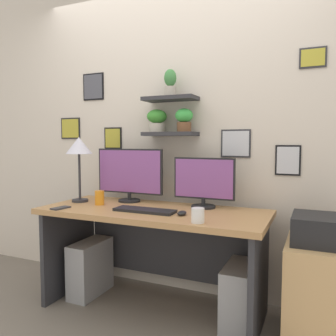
{
  "coord_description": "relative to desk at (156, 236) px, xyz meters",
  "views": [
    {
      "loc": [
        1.09,
        -2.18,
        1.24
      ],
      "look_at": [
        0.1,
        0.05,
        1.05
      ],
      "focal_mm": 36.39,
      "sensor_mm": 36.0,
      "label": 1
    }
  ],
  "objects": [
    {
      "name": "desk",
      "position": [
        0.0,
        0.0,
        0.0
      ],
      "size": [
        1.65,
        0.68,
        0.75
      ],
      "color": "tan",
      "rests_on": "ground"
    },
    {
      "name": "keyboard",
      "position": [
        -0.01,
        -0.15,
        0.22
      ],
      "size": [
        0.44,
        0.14,
        0.02
      ],
      "primitive_type": "cube",
      "color": "black",
      "rests_on": "desk"
    },
    {
      "name": "computer_tower_right",
      "position": [
        0.63,
        -0.03,
        -0.33
      ],
      "size": [
        0.18,
        0.4,
        0.42
      ],
      "primitive_type": "cube",
      "color": "#99999E",
      "rests_on": "ground"
    },
    {
      "name": "computer_mouse",
      "position": [
        0.27,
        -0.16,
        0.22
      ],
      "size": [
        0.06,
        0.09,
        0.03
      ],
      "primitive_type": "ellipsoid",
      "color": "black",
      "rests_on": "desk"
    },
    {
      "name": "desk_lamp",
      "position": [
        -0.68,
        -0.01,
        0.64
      ],
      "size": [
        0.21,
        0.21,
        0.53
      ],
      "color": "#2D2D33",
      "rests_on": "desk"
    },
    {
      "name": "computer_tower_left",
      "position": [
        -0.58,
        -0.03,
        -0.32
      ],
      "size": [
        0.18,
        0.4,
        0.43
      ],
      "primitive_type": "cube",
      "color": "#99999E",
      "rests_on": "ground"
    },
    {
      "name": "monitor_right",
      "position": [
        0.32,
        0.16,
        0.4
      ],
      "size": [
        0.47,
        0.18,
        0.37
      ],
      "color": "black",
      "rests_on": "desk"
    },
    {
      "name": "drawer_cabinet",
      "position": [
        1.14,
        -0.01,
        -0.23
      ],
      "size": [
        0.44,
        0.5,
        0.62
      ],
      "primitive_type": "cube",
      "color": "tan",
      "rests_on": "ground"
    },
    {
      "name": "monitor_left",
      "position": [
        -0.32,
        0.16,
        0.44
      ],
      "size": [
        0.58,
        0.18,
        0.43
      ],
      "color": "black",
      "rests_on": "desk"
    },
    {
      "name": "ground_plane",
      "position": [
        0.0,
        -0.06,
        -0.54
      ],
      "size": [
        8.0,
        8.0,
        0.0
      ],
      "primitive_type": "plane",
      "color": "#70665B"
    },
    {
      "name": "coffee_mug",
      "position": [
        0.43,
        -0.31,
        0.25
      ],
      "size": [
        0.08,
        0.08,
        0.09
      ],
      "primitive_type": "cylinder",
      "color": "white",
      "rests_on": "desk"
    },
    {
      "name": "printer",
      "position": [
        1.14,
        -0.01,
        0.17
      ],
      "size": [
        0.38,
        0.34,
        0.17
      ],
      "primitive_type": "cube",
      "color": "black",
      "rests_on": "drawer_cabinet"
    },
    {
      "name": "cell_phone",
      "position": [
        -0.63,
        -0.31,
        0.21
      ],
      "size": [
        0.09,
        0.15,
        0.01
      ],
      "primitive_type": "cube",
      "rotation": [
        0.0,
        0.0,
        -0.16
      ],
      "color": "#2D2D33",
      "rests_on": "desk"
    },
    {
      "name": "back_wall_assembly",
      "position": [
        -0.0,
        0.38,
        0.81
      ],
      "size": [
        4.4,
        0.24,
        2.7
      ],
      "color": "beige",
      "rests_on": "ground"
    },
    {
      "name": "water_cup",
      "position": [
        -0.46,
        -0.06,
        0.26
      ],
      "size": [
        0.07,
        0.07,
        0.11
      ],
      "primitive_type": "cylinder",
      "color": "orange",
      "rests_on": "desk"
    }
  ]
}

